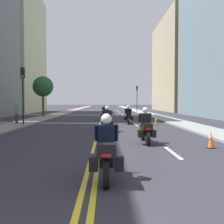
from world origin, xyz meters
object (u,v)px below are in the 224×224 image
object	(u,v)px
motorcycle_0	(106,153)
street_tree_0	(43,87)
traffic_cone_0	(156,121)
traffic_cone_1	(211,140)
pedestrian_0	(17,113)
motorcycle_3	(128,116)
motorcycle_1	(146,129)
motorcycle_4	(105,114)
motorcycle_2	(107,121)
traffic_light_near	(23,86)
traffic_light_far	(137,94)

from	to	relation	value
motorcycle_0	street_tree_0	xyz separation A→B (m)	(-7.67, 26.54, 3.08)
traffic_cone_0	traffic_cone_1	xyz separation A→B (m)	(0.16, -10.80, -0.01)
traffic_cone_0	pedestrian_0	distance (m)	11.22
traffic_cone_0	motorcycle_3	bearing A→B (deg)	153.48
motorcycle_1	street_tree_0	bearing A→B (deg)	114.27
motorcycle_4	street_tree_0	xyz separation A→B (m)	(-7.55, 5.66, 3.07)
motorcycle_3	motorcycle_4	size ratio (longest dim) A/B	0.95
motorcycle_1	motorcycle_4	distance (m)	15.48
motorcycle_2	pedestrian_0	distance (m)	8.82
motorcycle_2	traffic_light_near	distance (m)	7.94
traffic_cone_0	pedestrian_0	bearing A→B (deg)	178.21
motorcycle_3	traffic_light_near	xyz separation A→B (m)	(-8.22, -1.73, 2.44)
pedestrian_0	street_tree_0	world-z (taller)	street_tree_0
motorcycle_0	motorcycle_2	size ratio (longest dim) A/B	1.03
motorcycle_2	traffic_light_far	bearing A→B (deg)	79.55
traffic_cone_1	street_tree_0	size ratio (longest dim) A/B	0.14
motorcycle_0	motorcycle_3	xyz separation A→B (m)	(1.87, 16.09, 0.01)
motorcycle_0	motorcycle_4	bearing A→B (deg)	90.72
motorcycle_4	street_tree_0	distance (m)	9.92
motorcycle_1	motorcycle_4	world-z (taller)	motorcycle_1
motorcycle_1	motorcycle_4	xyz separation A→B (m)	(-1.87, 15.37, 0.00)
traffic_cone_0	motorcycle_1	bearing A→B (deg)	-103.37
motorcycle_2	motorcycle_4	world-z (taller)	motorcycle_2
traffic_light_far	motorcycle_0	bearing A→B (deg)	-97.63
motorcycle_3	street_tree_0	distance (m)	14.48
motorcycle_1	street_tree_0	distance (m)	23.24
motorcycle_3	motorcycle_2	bearing A→B (deg)	-104.97
motorcycle_0	traffic_cone_1	bearing A→B (deg)	45.76
traffic_light_far	motorcycle_3	bearing A→B (deg)	-98.25
street_tree_0	motorcycle_0	bearing A→B (deg)	-73.89
motorcycle_0	traffic_cone_0	world-z (taller)	motorcycle_0
traffic_cone_0	traffic_cone_1	size ratio (longest dim) A/B	1.04
motorcycle_2	traffic_cone_1	bearing A→B (deg)	-56.76
motorcycle_4	traffic_cone_0	distance (m)	7.18
traffic_cone_1	motorcycle_2	bearing A→B (deg)	123.71
motorcycle_4	motorcycle_3	bearing A→B (deg)	-65.63
motorcycle_4	traffic_light_near	size ratio (longest dim) A/B	0.50
traffic_cone_0	traffic_light_far	size ratio (longest dim) A/B	0.15
traffic_light_near	street_tree_0	xyz separation A→B (m)	(-1.31, 12.18, 0.63)
motorcycle_0	pedestrian_0	size ratio (longest dim) A/B	1.20
motorcycle_2	traffic_cone_0	size ratio (longest dim) A/B	3.02
motorcycle_3	motorcycle_1	bearing A→B (deg)	-88.10
motorcycle_1	motorcycle_3	distance (m)	10.57
traffic_cone_1	traffic_light_near	world-z (taller)	traffic_light_near
motorcycle_4	traffic_light_far	xyz separation A→B (m)	(5.72, 20.90, 2.61)
pedestrian_0	traffic_cone_1	bearing A→B (deg)	-148.47
motorcycle_4	traffic_cone_1	bearing A→B (deg)	-73.77
motorcycle_3	traffic_light_near	distance (m)	8.75
motorcycle_0	traffic_cone_0	size ratio (longest dim) A/B	3.11
street_tree_0	traffic_cone_0	bearing A→B (deg)	-44.62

